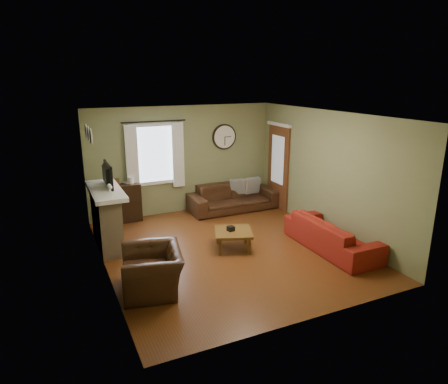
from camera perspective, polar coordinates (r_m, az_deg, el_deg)
name	(u,v)px	position (r m, az deg, el deg)	size (l,w,h in m)	color
floor	(228,249)	(7.90, 0.56, -8.17)	(4.60, 5.20, 0.00)	#582C12
ceiling	(228,115)	(7.22, 0.61, 10.98)	(4.60, 5.20, 0.00)	white
wall_left	(101,201)	(6.84, -17.14, -1.18)	(0.00, 5.20, 2.60)	#777E52
wall_right	(327,173)	(8.66, 14.51, 2.61)	(0.00, 5.20, 2.60)	#777E52
wall_back	(183,160)	(9.81, -5.92, 4.60)	(4.60, 0.00, 2.60)	#777E52
wall_front	(313,233)	(5.34, 12.62, -5.72)	(4.60, 0.00, 2.60)	#777E52
fireplace	(106,220)	(8.18, -16.46, -3.83)	(0.40, 1.40, 1.10)	tan
firebox	(117,230)	(8.29, -15.03, -5.29)	(0.04, 0.60, 0.55)	black
mantel	(105,191)	(8.00, -16.59, 0.17)	(0.58, 1.60, 0.08)	white
tv	(104,178)	(8.10, -16.73, 1.91)	(0.60, 0.08, 0.35)	black
tv_screen	(108,175)	(8.10, -16.20, 2.36)	(0.02, 0.62, 0.36)	#994C3F
medallion_left	(91,136)	(7.42, -18.48, 7.57)	(0.28, 0.28, 0.03)	white
medallion_mid	(89,134)	(7.76, -18.79, 7.89)	(0.28, 0.28, 0.03)	white
medallion_right	(86,131)	(8.11, -19.07, 8.19)	(0.28, 0.28, 0.03)	white
window_pane	(154,154)	(9.55, -9.91, 5.36)	(1.00, 0.02, 1.30)	silver
curtain_rod	(154,121)	(9.34, -9.98, 9.90)	(0.03, 0.03, 1.50)	black
curtain_left	(132,159)	(9.34, -13.00, 4.63)	(0.28, 0.04, 1.55)	silver
curtain_right	(178,155)	(9.62, -6.56, 5.26)	(0.28, 0.04, 1.55)	silver
wall_clock	(224,137)	(10.07, 0.07, 7.88)	(0.64, 0.06, 0.64)	white
door	(278,167)	(10.16, 7.75, 3.50)	(0.05, 0.90, 2.10)	brown
bookshelf	(124,203)	(9.49, -14.04, -1.55)	(0.75, 0.32, 0.89)	black
book	(124,181)	(9.42, -14.05, 1.59)	(0.16, 0.22, 0.02)	brown
sofa_brown	(233,197)	(10.06, 1.35, -0.74)	(2.24, 0.88, 0.65)	#341E11
pillow_left	(237,187)	(10.19, 1.91, 0.78)	(0.39, 0.12, 0.39)	gray
pillow_right	(252,185)	(10.32, 4.07, 0.95)	(0.41, 0.12, 0.41)	gray
sofa_red	(332,234)	(8.06, 15.13, -5.88)	(2.10, 0.82, 0.61)	maroon
armchair	(152,270)	(6.46, -10.21, -10.96)	(1.04, 0.91, 0.68)	#341E11
coffee_table	(233,240)	(7.85, 1.33, -6.84)	(0.70, 0.70, 0.37)	brown
tissue_box	(231,230)	(7.77, 0.98, -5.39)	(0.12, 0.12, 0.09)	black
wine_glass_a	(111,191)	(7.44, -15.88, 0.14)	(0.07, 0.07, 0.20)	white
wine_glass_b	(109,189)	(7.59, -16.06, 0.41)	(0.07, 0.07, 0.19)	white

